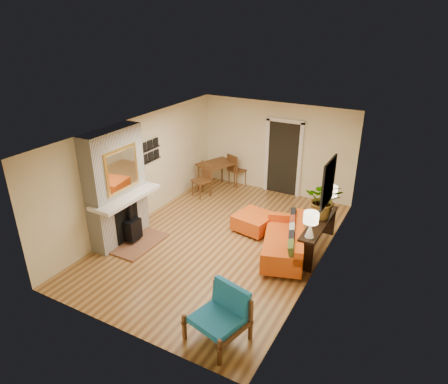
{
  "coord_description": "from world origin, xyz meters",
  "views": [
    {
      "loc": [
        3.87,
        -6.89,
        4.78
      ],
      "look_at": [
        0.0,
        0.2,
        1.15
      ],
      "focal_mm": 32.0,
      "sensor_mm": 36.0,
      "label": 1
    }
  ],
  "objects": [
    {
      "name": "houseplant",
      "position": [
        2.06,
        0.88,
        1.15
      ],
      "size": [
        0.89,
        0.81,
        0.85
      ],
      "primitive_type": "imported",
      "rotation": [
        0.0,
        0.0,
        0.21
      ],
      "color": "#1E5919",
      "rests_on": "console_table"
    },
    {
      "name": "ottoman",
      "position": [
        0.48,
        0.82,
        0.24
      ],
      "size": [
        0.95,
        0.95,
        0.42
      ],
      "color": "silver",
      "rests_on": "ground"
    },
    {
      "name": "lamp_far",
      "position": [
        2.07,
        1.38,
        1.06
      ],
      "size": [
        0.3,
        0.3,
        0.54
      ],
      "color": "white",
      "rests_on": "console_table"
    },
    {
      "name": "fireplace",
      "position": [
        -2.0,
        -1.0,
        1.24
      ],
      "size": [
        1.09,
        1.68,
        2.6
      ],
      "color": "white",
      "rests_on": "ground"
    },
    {
      "name": "room_shell",
      "position": [
        0.6,
        2.63,
        1.24
      ],
      "size": [
        6.5,
        6.5,
        6.5
      ],
      "color": "#B58545",
      "rests_on": "ground"
    },
    {
      "name": "console_table",
      "position": [
        2.07,
        0.65,
        0.58
      ],
      "size": [
        0.34,
        1.85,
        0.72
      ],
      "color": "black",
      "rests_on": "ground"
    },
    {
      "name": "sofa",
      "position": [
        1.55,
        0.16,
        0.33
      ],
      "size": [
        1.36,
        2.06,
        0.75
      ],
      "color": "silver",
      "rests_on": "ground"
    },
    {
      "name": "blue_chair",
      "position": [
        1.46,
        -2.54,
        0.47
      ],
      "size": [
        1.0,
        0.98,
        0.87
      ],
      "color": "brown",
      "rests_on": "ground"
    },
    {
      "name": "lamp_near",
      "position": [
        2.07,
        -0.06,
        1.06
      ],
      "size": [
        0.3,
        0.3,
        0.54
      ],
      "color": "white",
      "rests_on": "console_table"
    },
    {
      "name": "dining_table",
      "position": [
        -1.48,
        2.55,
        0.64
      ],
      "size": [
        1.22,
        1.83,
        0.97
      ],
      "color": "brown",
      "rests_on": "ground"
    }
  ]
}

